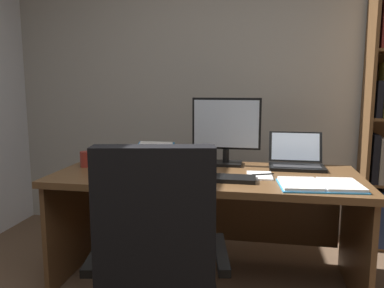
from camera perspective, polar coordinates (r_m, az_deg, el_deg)
wall_back at (r=3.31m, az=7.50°, el=11.06°), size 4.62×0.12×2.79m
desk at (r=2.50m, az=2.36°, el=-8.08°), size 1.89×0.79×0.72m
office_chair at (r=1.74m, az=-5.15°, el=-19.47°), size 0.67×0.60×1.03m
monitor at (r=2.59m, az=5.16°, el=1.90°), size 0.47×0.16×0.46m
laptop at (r=2.63m, az=15.40°, el=-2.33°), size 0.36×0.30×0.22m
keyboard at (r=2.20m, az=4.05°, el=-5.14°), size 0.42×0.15×0.02m
computer_mouse at (r=2.25m, az=-3.58°, el=-4.62°), size 0.06×0.10×0.04m
reading_stand_with_book at (r=2.78m, az=-5.94°, el=-1.19°), size 0.28×0.27×0.12m
open_binder at (r=2.17m, az=18.71°, el=-5.84°), size 0.46×0.32×0.02m
notepad at (r=2.32m, az=10.11°, el=-4.70°), size 0.16×0.22×0.01m
pen at (r=2.32m, az=10.61°, el=-4.49°), size 0.13×0.06×0.01m
coffee_mug at (r=2.65m, az=-15.67°, el=-2.20°), size 0.08×0.08×0.10m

